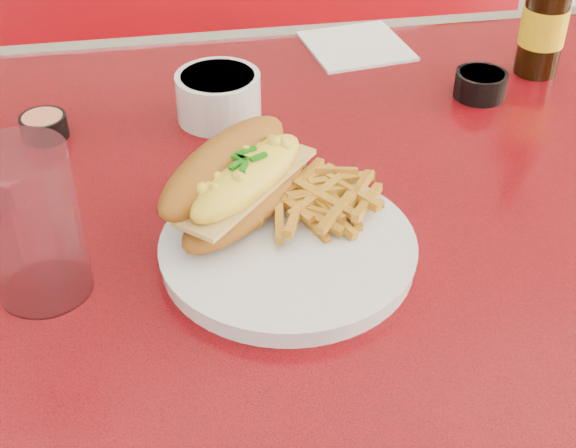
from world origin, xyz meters
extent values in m
cube|color=red|center=(0.00, 0.00, 0.75)|extent=(1.20, 0.80, 0.04)
cube|color=silver|center=(0.00, 0.40, 0.75)|extent=(1.22, 0.03, 0.04)
cylinder|color=silver|center=(0.00, 0.00, 0.37)|extent=(0.09, 0.09, 0.72)
cube|color=#A60B13|center=(0.00, 0.78, 0.23)|extent=(1.20, 0.50, 0.45)
cylinder|color=silver|center=(-0.12, -0.11, 0.78)|extent=(0.27, 0.27, 0.02)
cylinder|color=silver|center=(-0.12, -0.11, 0.79)|extent=(0.28, 0.28, 0.00)
ellipsoid|color=#9C5C19|center=(-0.15, -0.06, 0.81)|extent=(0.18, 0.19, 0.04)
cube|color=tan|center=(-0.15, -0.06, 0.82)|extent=(0.16, 0.16, 0.01)
ellipsoid|color=yellow|center=(-0.15, -0.06, 0.83)|extent=(0.15, 0.16, 0.04)
ellipsoid|color=#9C5C19|center=(-0.17, -0.04, 0.83)|extent=(0.18, 0.19, 0.08)
cube|color=silver|center=(-0.08, -0.07, 0.79)|extent=(0.06, 0.11, 0.00)
cube|color=silver|center=(-0.11, 0.00, 0.79)|extent=(0.03, 0.04, 0.00)
cylinder|color=silver|center=(-0.16, 0.17, 0.80)|extent=(0.11, 0.11, 0.06)
cylinder|color=black|center=(-0.16, 0.17, 0.82)|extent=(0.09, 0.09, 0.01)
cylinder|color=black|center=(-0.37, 0.16, 0.78)|extent=(0.07, 0.07, 0.03)
cylinder|color=#E27A52|center=(-0.37, 0.16, 0.79)|extent=(0.06, 0.06, 0.01)
cylinder|color=black|center=(0.17, 0.16, 0.79)|extent=(0.07, 0.07, 0.03)
cylinder|color=#E27A52|center=(0.17, 0.16, 0.80)|extent=(0.06, 0.06, 0.01)
cylinder|color=black|center=(0.27, 0.22, 0.84)|extent=(0.06, 0.06, 0.15)
cylinder|color=yellow|center=(0.27, 0.22, 0.84)|extent=(0.06, 0.06, 0.05)
cylinder|color=#AEC8DF|center=(-0.35, -0.12, 0.84)|extent=(0.10, 0.10, 0.15)
cube|color=white|center=(0.05, 0.33, 0.77)|extent=(0.15, 0.15, 0.00)
camera|label=1|loc=(-0.22, -0.70, 1.26)|focal=50.00mm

